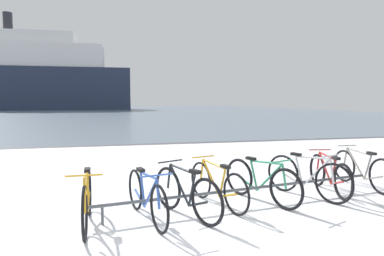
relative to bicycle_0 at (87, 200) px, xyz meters
The scene contains 11 objects.
ground 52.68m from the bicycle_0, 88.53° to the left, with size 80.00×132.00×0.08m.
bike_rack 2.62m from the bicycle_0, ahead, with size 5.31×0.90×0.31m.
bicycle_0 is the anchor object (origin of this frame).
bicycle_1 0.84m from the bicycle_0, ahead, with size 0.56×1.72×0.79m.
bicycle_2 1.44m from the bicycle_0, ahead, with size 0.77×1.54×0.81m.
bicycle_3 2.12m from the bicycle_0, 12.91° to the left, with size 0.61×1.67×0.79m.
bicycle_4 2.93m from the bicycle_0, 10.02° to the left, with size 0.76×1.67×0.81m.
bicycle_5 3.87m from the bicycle_0, ahead, with size 0.79×1.63×0.84m.
bicycle_6 4.51m from the bicycle_0, ahead, with size 0.46×1.68×0.78m.
bicycle_7 5.41m from the bicycle_0, 10.01° to the left, with size 0.46×1.79×0.82m.
ferry_ship 68.67m from the bicycle_0, 102.15° to the left, with size 35.98×10.75×18.90m.
Camera 1 is at (-0.95, -3.51, 1.77)m, focal length 30.84 mm.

